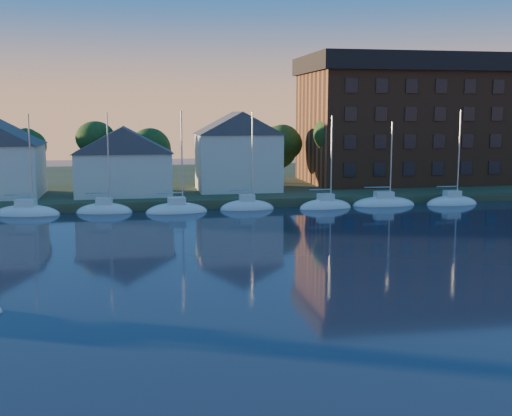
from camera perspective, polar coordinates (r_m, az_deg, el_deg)
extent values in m
cube|color=#333E24|center=(96.04, -7.85, 2.03)|extent=(160.00, 50.00, 2.00)
cube|color=brown|center=(73.26, -6.94, 0.04)|extent=(120.00, 3.00, 1.00)
cube|color=beige|center=(77.68, -11.66, 3.01)|extent=(11.00, 8.00, 5.00)
cube|color=beige|center=(80.56, -1.63, 4.09)|extent=(10.00, 8.00, 7.00)
cube|color=brown|center=(93.68, 13.78, 6.91)|extent=(30.00, 16.00, 15.00)
cube|color=black|center=(93.88, 13.98, 12.23)|extent=(31.00, 17.00, 2.40)
cylinder|color=#3A281A|center=(84.78, -19.72, 2.62)|extent=(0.50, 0.50, 3.50)
sphere|color=#163513|center=(84.48, -19.87, 5.63)|extent=(5.40, 5.40, 5.40)
cylinder|color=#3A281A|center=(83.89, -14.32, 2.80)|extent=(0.50, 0.50, 3.50)
sphere|color=#163513|center=(83.58, -14.43, 5.84)|extent=(5.40, 5.40, 5.40)
cylinder|color=#3A281A|center=(83.75, -8.84, 2.95)|extent=(0.50, 0.50, 3.50)
sphere|color=#163513|center=(83.45, -8.91, 6.00)|extent=(5.40, 5.40, 5.40)
cylinder|color=#3A281A|center=(84.38, -3.40, 3.08)|extent=(0.50, 0.50, 3.50)
sphere|color=#163513|center=(84.07, -3.42, 6.10)|extent=(5.40, 5.40, 5.40)
cylinder|color=#3A281A|center=(85.75, 1.92, 3.18)|extent=(0.50, 0.50, 3.50)
sphere|color=#163513|center=(85.45, 1.94, 6.15)|extent=(5.40, 5.40, 5.40)
cylinder|color=#3A281A|center=(87.83, 7.03, 3.25)|extent=(0.50, 0.50, 3.50)
sphere|color=#163513|center=(87.54, 7.08, 6.15)|extent=(5.40, 5.40, 5.40)
cylinder|color=#3A281A|center=(90.57, 11.87, 3.29)|extent=(0.50, 0.50, 3.50)
sphere|color=#163513|center=(90.29, 11.95, 6.10)|extent=(5.40, 5.40, 5.40)
cylinder|color=#3A281A|center=(93.92, 16.39, 3.30)|extent=(0.50, 0.50, 3.50)
sphere|color=#163513|center=(93.65, 16.50, 6.01)|extent=(5.40, 5.40, 5.40)
cylinder|color=#3A281A|center=(97.81, 20.58, 3.30)|extent=(0.50, 0.50, 3.50)
sphere|color=#163513|center=(97.55, 20.71, 5.90)|extent=(5.40, 5.40, 5.40)
ellipsoid|color=white|center=(71.08, -19.76, -0.66)|extent=(7.50, 2.40, 2.20)
cube|color=white|center=(70.89, -19.81, 0.38)|extent=(2.10, 1.32, 0.70)
cylinder|color=#A5A8AD|center=(70.31, -19.40, 4.15)|extent=(0.16, 0.16, 10.00)
cylinder|color=#A5A8AD|center=(70.92, -20.50, 1.04)|extent=(3.15, 0.12, 0.12)
ellipsoid|color=white|center=(70.24, -13.31, -0.49)|extent=(7.50, 2.40, 2.20)
cube|color=white|center=(70.05, -13.34, 0.56)|extent=(2.10, 1.32, 0.70)
cylinder|color=#A5A8AD|center=(69.55, -12.86, 4.37)|extent=(0.16, 0.16, 10.00)
cylinder|color=#A5A8AD|center=(69.99, -14.04, 1.23)|extent=(3.15, 0.12, 0.12)
ellipsoid|color=white|center=(70.30, -6.78, -0.31)|extent=(7.50, 2.40, 2.20)
cube|color=white|center=(70.12, -6.80, 0.74)|extent=(2.10, 1.32, 0.70)
cylinder|color=#A5A8AD|center=(69.70, -6.25, 4.54)|extent=(0.16, 0.16, 10.00)
cylinder|color=#A5A8AD|center=(69.96, -7.49, 1.41)|extent=(3.15, 0.12, 0.12)
ellipsoid|color=white|center=(71.27, -0.35, -0.13)|extent=(7.50, 2.40, 2.20)
cube|color=white|center=(71.09, -0.36, 0.90)|extent=(2.10, 1.32, 0.70)
cylinder|color=#A5A8AD|center=(70.76, 0.24, 4.65)|extent=(0.16, 0.16, 10.00)
cylinder|color=#A5A8AD|center=(70.84, -1.01, 1.57)|extent=(3.15, 0.12, 0.12)
ellipsoid|color=white|center=(73.11, 5.83, 0.04)|extent=(7.50, 2.40, 2.20)
cube|color=white|center=(72.93, 5.84, 1.05)|extent=(2.10, 1.32, 0.70)
cylinder|color=#A5A8AD|center=(72.70, 6.47, 4.70)|extent=(0.16, 0.16, 10.00)
cylinder|color=#A5A8AD|center=(72.60, 5.23, 1.70)|extent=(3.15, 0.12, 0.12)
ellipsoid|color=white|center=(75.75, 11.64, 0.21)|extent=(7.50, 2.40, 2.20)
cube|color=white|center=(75.58, 11.67, 1.18)|extent=(2.10, 1.32, 0.70)
cylinder|color=#A5A8AD|center=(75.43, 12.30, 4.70)|extent=(0.16, 0.16, 10.00)
cylinder|color=#A5A8AD|center=(75.17, 11.11, 1.81)|extent=(3.15, 0.12, 0.12)
ellipsoid|color=white|center=(79.12, 17.01, 0.36)|extent=(7.50, 2.40, 2.20)
cube|color=white|center=(78.95, 17.05, 1.29)|extent=(2.10, 1.32, 0.70)
cylinder|color=#A5A8AD|center=(78.89, 17.68, 4.65)|extent=(0.16, 0.16, 10.00)
cylinder|color=#A5A8AD|center=(78.48, 16.54, 1.89)|extent=(3.15, 0.12, 0.12)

